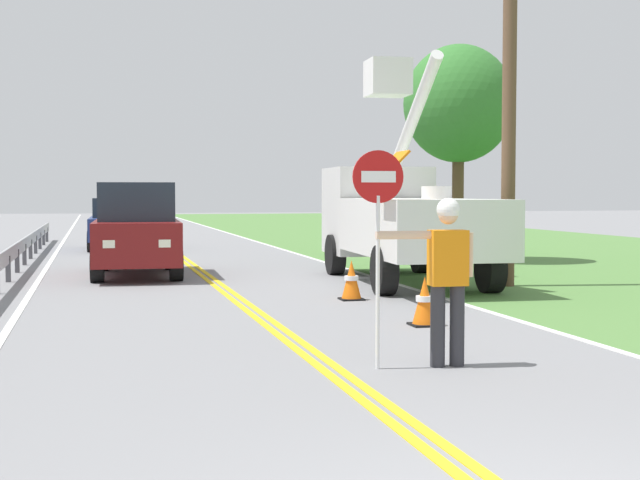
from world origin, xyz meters
The scene contains 15 objects.
grass_verge_right centered at (11.60, 20.00, 0.00)m, with size 16.00×110.00×0.01m, color #517F3D.
centerline_yellow_left centered at (-0.09, 20.00, 0.01)m, with size 0.11×110.00×0.01m, color yellow.
centerline_yellow_right centered at (0.09, 20.00, 0.01)m, with size 0.11×110.00×0.01m, color yellow.
edge_line_right centered at (3.60, 20.00, 0.01)m, with size 0.12×110.00×0.01m, color silver.
edge_line_left centered at (-3.60, 20.00, 0.01)m, with size 0.12×110.00×0.01m, color silver.
flagger_worker centered at (1.26, 4.96, 1.05)m, with size 1.09×0.26×1.83m.
stop_sign_paddle centered at (0.50, 5.00, 1.71)m, with size 0.56×0.04×2.33m.
utility_bucket_truck centered at (3.88, 14.07, 1.39)m, with size 2.97×6.91×4.83m.
oncoming_suv_nearest centered at (-1.50, 16.67, 1.06)m, with size 2.07×4.67×2.10m.
oncoming_sedan_second centered at (-1.66, 26.51, 0.83)m, with size 2.02×4.16×1.70m.
utility_pole_near centered at (5.63, 12.51, 4.21)m, with size 1.80×0.28×8.06m.
traffic_cone_lead centered at (2.10, 7.82, 0.34)m, with size 0.40×0.40×0.70m.
traffic_cone_mid centered at (1.94, 11.03, 0.34)m, with size 0.40×0.40×0.70m.
guardrail_left_shoulder centered at (-4.20, 16.96, 0.52)m, with size 0.10×32.00×0.71m.
roadside_tree_verge centered at (7.23, 18.89, 4.27)m, with size 3.00×3.00×5.90m.
Camera 1 is at (-2.42, -4.10, 1.88)m, focal length 50.61 mm.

